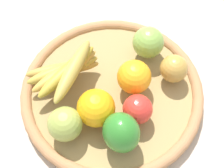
{
  "coord_description": "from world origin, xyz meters",
  "views": [
    {
      "loc": [
        -0.38,
        -0.04,
        0.71
      ],
      "look_at": [
        0.0,
        0.0,
        0.06
      ],
      "focal_mm": 52.24,
      "sensor_mm": 36.0,
      "label": 1
    }
  ],
  "objects": [
    {
      "name": "orange_1",
      "position": [
        -0.08,
        0.03,
        0.08
      ],
      "size": [
        0.11,
        0.11,
        0.08
      ],
      "primitive_type": "sphere",
      "rotation": [
        0.0,
        0.0,
        1.97
      ],
      "color": "orange",
      "rests_on": "basket"
    },
    {
      "name": "orange_0",
      "position": [
        0.01,
        -0.05,
        0.08
      ],
      "size": [
        0.11,
        0.11,
        0.08
      ],
      "primitive_type": "sphere",
      "rotation": [
        0.0,
        0.0,
        0.99
      ],
      "color": "orange",
      "rests_on": "basket"
    },
    {
      "name": "apple_0",
      "position": [
        -0.12,
        0.09,
        0.08
      ],
      "size": [
        0.1,
        0.1,
        0.07
      ],
      "primitive_type": "sphere",
      "rotation": [
        0.0,
        0.0,
        0.94
      ],
      "color": "#919F44",
      "rests_on": "basket"
    },
    {
      "name": "apple_1",
      "position": [
        -0.06,
        -0.06,
        0.07
      ],
      "size": [
        0.08,
        0.08,
        0.07
      ],
      "primitive_type": "sphere",
      "rotation": [
        0.0,
        0.0,
        3.41
      ],
      "color": "red",
      "rests_on": "basket"
    },
    {
      "name": "basket",
      "position": [
        0.0,
        0.0,
        0.02
      ],
      "size": [
        0.44,
        0.44,
        0.04
      ],
      "color": "#9A804E",
      "rests_on": "ground_plane"
    },
    {
      "name": "banana_bunch",
      "position": [
        0.01,
        0.11,
        0.08
      ],
      "size": [
        0.18,
        0.18,
        0.09
      ],
      "color": "#B28939",
      "rests_on": "basket"
    },
    {
      "name": "ground_plane",
      "position": [
        0.0,
        0.0,
        0.0
      ],
      "size": [
        2.4,
        2.4,
        0.0
      ],
      "primitive_type": "plane",
      "color": "#BDAC99",
      "rests_on": "ground"
    },
    {
      "name": "apple_2",
      "position": [
        0.12,
        -0.07,
        0.08
      ],
      "size": [
        0.09,
        0.09,
        0.08
      ],
      "primitive_type": "sphere",
      "rotation": [
        0.0,
        0.0,
        4.95
      ],
      "color": "#7DA544",
      "rests_on": "basket"
    },
    {
      "name": "apple_3",
      "position": [
        0.05,
        -0.14,
        0.07
      ],
      "size": [
        0.08,
        0.08,
        0.07
      ],
      "primitive_type": "sphere",
      "rotation": [
        0.0,
        0.0,
        3.44
      ],
      "color": "#B3873A",
      "rests_on": "basket"
    },
    {
      "name": "bell_pepper",
      "position": [
        -0.13,
        -0.03,
        0.09
      ],
      "size": [
        0.11,
        0.11,
        0.09
      ],
      "primitive_type": "ellipsoid",
      "rotation": [
        0.0,
        0.0,
        3.81
      ],
      "color": "#2D7827",
      "rests_on": "basket"
    }
  ]
}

